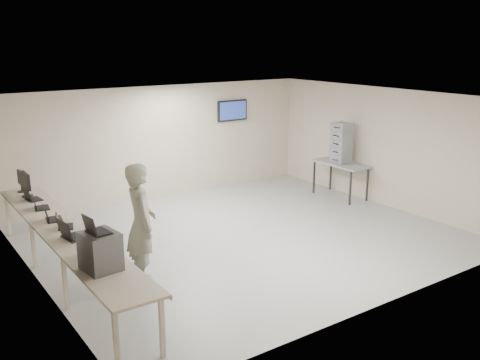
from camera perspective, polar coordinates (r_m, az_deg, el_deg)
room at (r=10.54m, az=0.59°, el=1.23°), size 8.01×7.01×2.81m
workbench at (r=9.14m, az=-18.15°, el=-5.52°), size 0.76×6.00×0.90m
equipment_box at (r=7.39m, az=-14.68°, el=-7.35°), size 0.49×0.55×0.52m
laptop_on_box at (r=7.26m, az=-15.23°, el=-5.04°), size 0.31×0.36×0.26m
laptop_0 at (r=7.93m, az=-15.47°, el=-7.36°), size 0.29×0.34×0.25m
laptop_1 at (r=8.67m, az=-17.62°, el=-5.50°), size 0.38×0.44×0.31m
laptop_2 at (r=9.19m, az=-18.42°, el=-4.50°), size 0.35×0.38×0.25m
laptop_3 at (r=9.62m, az=-19.54°, el=-3.71°), size 0.34×0.38×0.27m
laptop_4 at (r=10.35m, az=-20.68°, el=-2.54°), size 0.33×0.38×0.27m
laptop_5 at (r=10.94m, az=-21.41°, el=-1.69°), size 0.31×0.37×0.27m
monitor_near at (r=11.19m, az=-21.85°, el=-0.21°), size 0.22×0.49×0.48m
monitor_far at (r=11.59m, az=-22.31°, el=0.06°), size 0.19×0.43×0.42m
soldier at (r=8.74m, az=-10.49°, el=-4.67°), size 0.64×0.82×2.01m
side_table at (r=13.61m, az=10.70°, el=1.52°), size 0.69×1.48×0.89m
storage_bins at (r=13.48m, az=10.76°, el=3.90°), size 0.38×0.42×1.01m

